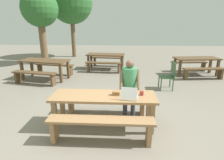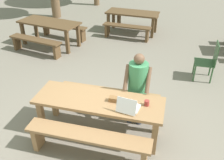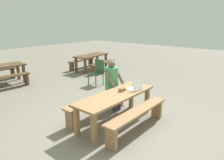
{
  "view_description": "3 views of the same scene",
  "coord_description": "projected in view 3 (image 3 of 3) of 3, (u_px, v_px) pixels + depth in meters",
  "views": [
    {
      "loc": [
        0.36,
        -3.49,
        2.11
      ],
      "look_at": [
        0.16,
        0.25,
        0.95
      ],
      "focal_mm": 29.56,
      "sensor_mm": 36.0,
      "label": 1
    },
    {
      "loc": [
        1.04,
        -3.09,
        3.04
      ],
      "look_at": [
        0.16,
        0.25,
        0.95
      ],
      "focal_mm": 39.22,
      "sensor_mm": 36.0,
      "label": 2
    },
    {
      "loc": [
        -3.45,
        -2.75,
        2.29
      ],
      "look_at": [
        0.16,
        0.25,
        0.95
      ],
      "focal_mm": 33.51,
      "sensor_mm": 36.0,
      "label": 3
    }
  ],
  "objects": [
    {
      "name": "ground_plane",
      "position": [
        116.0,
        123.0,
        4.87
      ],
      "size": [
        30.0,
        30.0,
        0.0
      ],
      "primitive_type": "plane",
      "color": "gray"
    },
    {
      "name": "picnic_table_front",
      "position": [
        116.0,
        98.0,
        4.71
      ],
      "size": [
        2.13,
        0.69,
        0.7
      ],
      "color": "#9E754C",
      "rests_on": "ground"
    },
    {
      "name": "bench_near",
      "position": [
        137.0,
        115.0,
        4.41
      ],
      "size": [
        1.93,
        0.3,
        0.48
      ],
      "color": "#9E754C",
      "rests_on": "ground"
    },
    {
      "name": "bench_far",
      "position": [
        97.0,
        102.0,
        5.13
      ],
      "size": [
        1.93,
        0.3,
        0.48
      ],
      "color": "#9E754C",
      "rests_on": "ground"
    },
    {
      "name": "laptop",
      "position": [
        134.0,
        87.0,
        4.96
      ],
      "size": [
        0.35,
        0.36,
        0.25
      ],
      "rotation": [
        0.0,
        0.0,
        2.99
      ],
      "color": "white",
      "rests_on": "picnic_table_front"
    },
    {
      "name": "small_pouch",
      "position": [
        122.0,
        90.0,
        4.86
      ],
      "size": [
        0.15,
        0.1,
        0.08
      ],
      "color": "olive",
      "rests_on": "picnic_table_front"
    },
    {
      "name": "coffee_mug",
      "position": [
        134.0,
        84.0,
        5.27
      ],
      "size": [
        0.08,
        0.08,
        0.09
      ],
      "color": "#99332D",
      "rests_on": "picnic_table_front"
    },
    {
      "name": "person_seated",
      "position": [
        113.0,
        81.0,
        5.4
      ],
      "size": [
        0.45,
        0.43,
        1.32
      ],
      "color": "#333847",
      "rests_on": "ground"
    },
    {
      "name": "plastic_chair",
      "position": [
        97.0,
        72.0,
        7.64
      ],
      "size": [
        0.44,
        0.44,
        0.93
      ],
      "rotation": [
        0.0,
        0.0,
        4.71
      ],
      "color": "#335933",
      "rests_on": "ground"
    },
    {
      "name": "picnic_table_mid",
      "position": [
        92.0,
        57.0,
        9.9
      ],
      "size": [
        1.87,
        0.94,
        0.74
      ],
      "rotation": [
        0.0,
        0.0,
        0.12
      ],
      "color": "brown",
      "rests_on": "ground"
    },
    {
      "name": "bench_mid_south",
      "position": [
        103.0,
        65.0,
        9.64
      ],
      "size": [
        1.64,
        0.48,
        0.44
      ],
      "rotation": [
        0.0,
        0.0,
        0.12
      ],
      "color": "brown",
      "rests_on": "ground"
    },
    {
      "name": "bench_mid_north",
      "position": [
        82.0,
        62.0,
        10.31
      ],
      "size": [
        1.64,
        0.48,
        0.44
      ],
      "rotation": [
        0.0,
        0.0,
        0.12
      ],
      "color": "brown",
      "rests_on": "ground"
    },
    {
      "name": "bench_rear_south",
      "position": [
        7.0,
        79.0,
        7.2
      ],
      "size": [
        1.6,
        0.43,
        0.46
      ],
      "rotation": [
        0.0,
        0.0,
        -0.08
      ],
      "color": "brown",
      "rests_on": "ground"
    }
  ]
}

